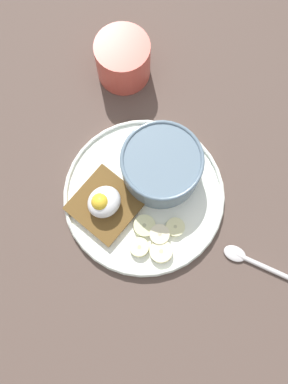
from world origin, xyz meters
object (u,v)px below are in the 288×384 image
(toast_slice, at_px, (105,205))
(spoon, at_px, (253,262))
(banana_slice_front, at_px, (177,225))
(banana_slice_left, at_px, (160,234))
(banana_slice_inner, at_px, (139,247))
(banana_slice_right, at_px, (144,226))
(coffee_mug, at_px, (123,60))
(poached_egg, at_px, (103,202))
(banana_slice_back, at_px, (161,252))
(oatmeal_bowl, at_px, (161,166))

(toast_slice, xyz_separation_m, spoon, (-0.11, 0.22, -0.01))
(toast_slice, relative_size, banana_slice_front, 3.27)
(banana_slice_front, relative_size, banana_slice_left, 0.80)
(banana_slice_front, relative_size, banana_slice_inner, 0.85)
(banana_slice_front, bearing_deg, toast_slice, -58.29)
(banana_slice_right, bearing_deg, spoon, 119.67)
(banana_slice_front, relative_size, coffee_mug, 0.36)
(coffee_mug, bearing_deg, banana_slice_front, 65.07)
(poached_egg, relative_size, banana_slice_front, 1.61)
(banana_slice_left, bearing_deg, coffee_mug, -120.89)
(banana_slice_left, relative_size, banana_slice_back, 0.98)
(banana_slice_back, bearing_deg, toast_slice, -82.38)
(coffee_mug, relative_size, spoon, 0.73)
(toast_slice, bearing_deg, banana_slice_inner, 86.45)
(banana_slice_front, distance_m, spoon, 0.13)
(coffee_mug, bearing_deg, banana_slice_right, 54.85)
(banana_slice_front, distance_m, banana_slice_back, 0.05)
(poached_egg, xyz_separation_m, coffee_mug, (-0.18, -0.16, -0.00))
(banana_slice_right, relative_size, spoon, 0.39)
(oatmeal_bowl, distance_m, spoon, 0.21)
(poached_egg, xyz_separation_m, banana_slice_left, (-0.03, 0.09, -0.02))
(banana_slice_right, bearing_deg, banana_slice_left, 107.73)
(banana_slice_left, bearing_deg, toast_slice, -71.11)
(oatmeal_bowl, relative_size, banana_slice_back, 3.00)
(oatmeal_bowl, xyz_separation_m, banana_slice_back, (0.09, 0.10, -0.03))
(toast_slice, bearing_deg, coffee_mug, -138.57)
(coffee_mug, bearing_deg, banana_slice_back, 58.53)
(banana_slice_front, distance_m, banana_slice_right, 0.05)
(banana_slice_inner, bearing_deg, coffee_mug, -127.33)
(toast_slice, distance_m, spoon, 0.25)
(poached_egg, distance_m, coffee_mug, 0.24)
(banana_slice_left, relative_size, spoon, 0.33)
(banana_slice_right, bearing_deg, oatmeal_bowl, -149.01)
(spoon, bearing_deg, banana_slice_right, -60.33)
(oatmeal_bowl, xyz_separation_m, banana_slice_inner, (0.11, 0.07, -0.03))
(poached_egg, bearing_deg, banana_slice_right, 110.07)
(poached_egg, xyz_separation_m, banana_slice_back, (-0.02, 0.11, -0.03))
(banana_slice_inner, bearing_deg, poached_egg, -92.84)
(toast_slice, distance_m, poached_egg, 0.02)
(banana_slice_right, xyz_separation_m, coffee_mug, (-0.16, -0.23, 0.02))
(oatmeal_bowl, distance_m, banana_slice_inner, 0.13)
(toast_slice, xyz_separation_m, poached_egg, (0.00, -0.00, 0.02))
(oatmeal_bowl, relative_size, poached_egg, 2.38)
(toast_slice, height_order, coffee_mug, coffee_mug)
(toast_slice, xyz_separation_m, banana_slice_back, (-0.02, 0.11, -0.00))
(oatmeal_bowl, relative_size, banana_slice_inner, 3.28)
(banana_slice_back, xyz_separation_m, spoon, (-0.10, 0.11, -0.01))
(coffee_mug, bearing_deg, spoon, 79.33)
(banana_slice_back, xyz_separation_m, banana_slice_right, (-0.01, -0.05, -0.00))
(banana_slice_left, xyz_separation_m, banana_slice_inner, (0.04, -0.01, -0.00))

